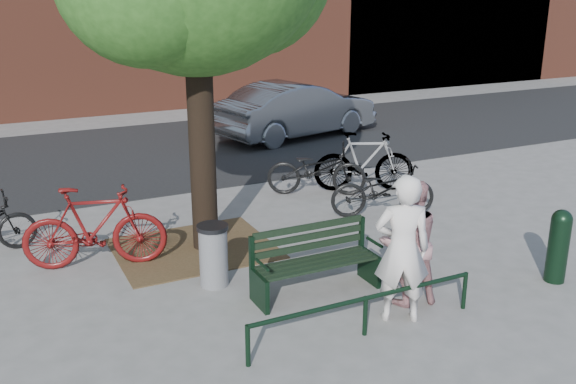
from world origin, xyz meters
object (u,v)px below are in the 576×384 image
person_left (402,249)px  parked_car (297,109)px  park_bench (314,259)px  litter_bin (213,255)px  person_right (409,243)px  bicycle_c (317,169)px  bollard (559,243)px

person_left → parked_car: 10.25m
park_bench → litter_bin: 1.39m
park_bench → person_right: bearing=-40.0°
park_bench → bicycle_c: size_ratio=0.89×
park_bench → parked_car: size_ratio=0.38×
park_bench → person_left: bearing=-62.3°
park_bench → bicycle_c: bicycle_c is taller
bollard → parked_car: 9.76m
park_bench → parked_car: parked_car is taller
person_right → bicycle_c: person_right is taller
person_left → litter_bin: bearing=-21.7°
person_left → parked_car: bearing=-83.8°
park_bench → bicycle_c: 4.28m
litter_bin → bicycle_c: (3.22, 2.96, 0.07)m
bicycle_c → litter_bin: bearing=161.3°
park_bench → litter_bin: (-1.14, 0.78, -0.03)m
park_bench → person_right: size_ratio=1.05×
park_bench → litter_bin: bearing=145.7°
person_right → parked_car: (3.12, 9.31, -0.07)m
person_left → person_right: 0.50m
litter_bin → bicycle_c: bicycle_c is taller
bollard → parked_car: size_ratio=0.23×
bollard → person_right: bearing=169.7°
park_bench → bollard: size_ratio=1.65×
park_bench → litter_bin: park_bench is taller
parked_car → park_bench: bearing=141.4°
person_left → bollard: size_ratio=1.77×
bollard → bicycle_c: bearing=102.8°
bollard → litter_bin: (-4.34, 1.98, -0.12)m
bollard → person_left: bearing=178.4°
park_bench → parked_car: 9.44m
park_bench → bollard: bollard is taller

